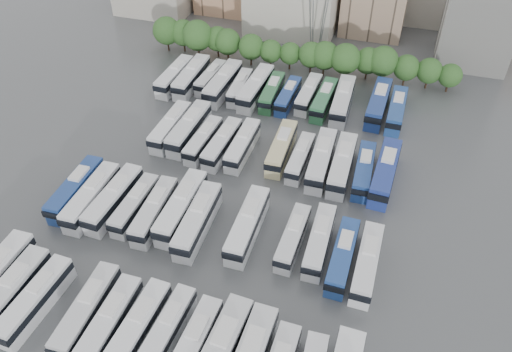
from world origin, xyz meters
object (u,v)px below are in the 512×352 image
(bus_r2_s8, at_px, (282,148))
(bus_r3_s6, at_px, (272,92))
(bus_r0_s1, at_px, (9,295))
(bus_r3_s7, at_px, (288,96))
(bus_r0_s2, at_px, (35,300))
(bus_r1_s8, at_px, (248,225))
(bus_r2_s6, at_px, (243,145))
(bus_r0_s4, at_px, (87,310))
(bus_r3_s13, at_px, (396,110))
(bus_r3_s10, at_px, (343,100))
(bus_r3_s2, at_px, (211,78))
(bus_r1_s3, at_px, (135,205))
(bus_r2_s12, at_px, (364,170))
(bus_r3_s9, at_px, (324,100))
(bus_r2_s3, at_px, (189,128))
(bus_r0_s7, at_px, (167,331))
(bus_r1_s5, at_px, (181,207))
(bus_r2_s4, at_px, (203,140))
(bus_r1_s11, at_px, (319,241))
(bus_r3_s3, at_px, (223,83))
(bus_r2_s2, at_px, (171,127))
(bus_r3_s4, at_px, (240,87))
(bus_r2_s5, at_px, (222,144))
(bus_r1_s4, at_px, (155,211))
(bus_r3_s0, at_px, (175,76))
(bus_r2_s10, at_px, (321,160))
(bus_r0_s5, at_px, (109,324))
(bus_r0_s6, at_px, (137,329))
(bus_r2_s11, at_px, (342,164))
(bus_r1_s6, at_px, (198,220))
(bus_r3_s1, at_px, (192,77))
(bus_r1_s1, at_px, (92,197))
(bus_r3_s12, at_px, (378,103))
(bus_r0_s8, at_px, (193,346))
(bus_r3_s8, at_px, (309,94))
(bus_r1_s0, at_px, (76,189))
(bus_r2_s9, at_px, (300,158))
(bus_r1_s2, at_px, (114,199))
(bus_r2_s13, at_px, (385,172))
(apartment_tower, at_px, (486,0))
(bus_r1_s12, at_px, (343,256))

(bus_r2_s8, bearing_deg, bus_r3_s6, 109.76)
(bus_r0_s1, bearing_deg, bus_r3_s7, 69.80)
(bus_r0_s2, bearing_deg, bus_r1_s8, 45.97)
(bus_r2_s6, bearing_deg, bus_r2_s8, 10.45)
(bus_r0_s4, height_order, bus_r3_s13, bus_r3_s13)
(bus_r3_s10, bearing_deg, bus_r3_s2, 175.96)
(bus_r0_s1, xyz_separation_m, bus_r1_s3, (6.57, 18.55, -0.29))
(bus_r2_s12, relative_size, bus_r3_s2, 1.07)
(bus_r3_s6, xyz_separation_m, bus_r3_s9, (9.96, 0.29, 0.09))
(bus_r2_s3, bearing_deg, bus_r3_s9, 40.19)
(bus_r0_s7, bearing_deg, bus_r2_s3, 111.97)
(bus_r1_s5, bearing_deg, bus_r0_s7, -71.27)
(bus_r3_s6, bearing_deg, bus_r2_s4, -112.11)
(bus_r1_s11, height_order, bus_r2_s3, bus_r2_s3)
(bus_r3_s6, bearing_deg, bus_r1_s8, -81.11)
(bus_r3_s3, height_order, bus_r3_s7, bus_r3_s3)
(bus_r1_s3, xyz_separation_m, bus_r2_s2, (-3.37, 18.94, 0.18))
(bus_r2_s3, xyz_separation_m, bus_r3_s4, (3.55, 15.96, -0.38))
(bus_r2_s5, bearing_deg, bus_r1_s4, -98.35)
(bus_r2_s8, xyz_separation_m, bus_r3_s0, (-26.38, 15.87, 0.07))
(bus_r2_s10, distance_m, bus_r3_s3, 28.92)
(bus_r1_s8, bearing_deg, bus_r0_s5, -118.41)
(bus_r3_s13, bearing_deg, bus_r3_s2, 178.80)
(bus_r0_s6, relative_size, bus_r2_s11, 0.92)
(bus_r1_s6, height_order, bus_r3_s1, bus_r3_s1)
(bus_r1_s1, distance_m, bus_r3_s12, 52.28)
(bus_r0_s7, distance_m, bus_r3_s13, 56.76)
(bus_r0_s4, bearing_deg, bus_r3_s13, 58.64)
(bus_r0_s1, xyz_separation_m, bus_r0_s8, (23.29, 0.59, -0.21))
(bus_r3_s13, bearing_deg, bus_r2_s6, -141.25)
(bus_r1_s3, distance_m, bus_r3_s8, 40.45)
(bus_r2_s5, distance_m, bus_r2_s11, 19.78)
(bus_r1_s0, relative_size, bus_r3_s9, 1.04)
(bus_r2_s9, relative_size, bus_r3_s3, 0.80)
(bus_r1_s5, height_order, bus_r2_s6, bus_r1_s5)
(bus_r1_s2, distance_m, bus_r3_s12, 49.62)
(bus_r2_s13, bearing_deg, bus_r2_s8, 177.95)
(bus_r2_s4, bearing_deg, bus_r1_s8, -48.47)
(bus_r3_s12, bearing_deg, bus_r1_s2, -129.97)
(bus_r0_s1, relative_size, bus_r1_s1, 1.02)
(apartment_tower, distance_m, bus_r1_s3, 79.50)
(bus_r3_s0, distance_m, bus_r3_s10, 33.27)
(bus_r3_s7, bearing_deg, bus_r1_s6, -94.01)
(apartment_tower, distance_m, bus_r0_s1, 98.39)
(bus_r1_s12, bearing_deg, bus_r3_s0, 138.88)
(bus_r2_s4, xyz_separation_m, bus_r3_s6, (6.54, 18.05, 0.05))
(apartment_tower, relative_size, bus_r2_s5, 2.18)
(bus_r1_s2, bearing_deg, bus_r1_s5, 9.05)
(bus_r3_s1, bearing_deg, bus_r2_s11, -29.37)
(bus_r3_s6, distance_m, bus_r3_s13, 23.09)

